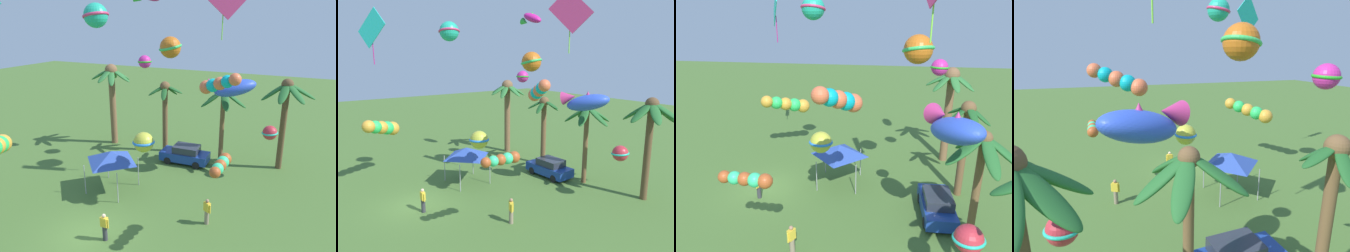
% 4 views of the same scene
% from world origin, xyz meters
% --- Properties ---
extents(ground_plane, '(120.00, 120.00, 0.00)m').
position_xyz_m(ground_plane, '(0.00, 0.00, 0.00)').
color(ground_plane, '#476B2D').
extents(palm_tree_0, '(2.99, 2.72, 6.29)m').
position_xyz_m(palm_tree_0, '(-1.31, 12.65, 4.41)').
color(palm_tree_0, brown).
rests_on(palm_tree_0, ground).
extents(palm_tree_1, '(3.61, 3.60, 6.29)m').
position_xyz_m(palm_tree_1, '(3.93, 12.25, 4.80)').
color(palm_tree_1, brown).
rests_on(palm_tree_1, ground).
extents(palm_tree_2, '(3.74, 3.71, 7.49)m').
position_xyz_m(palm_tree_2, '(-6.59, 12.42, 5.38)').
color(palm_tree_2, brown).
rests_on(palm_tree_2, ground).
extents(palm_tree_3, '(3.94, 4.04, 7.15)m').
position_xyz_m(palm_tree_3, '(8.40, 13.29, 5.41)').
color(palm_tree_3, brown).
rests_on(palm_tree_3, ground).
extents(parked_car_0, '(3.99, 1.91, 1.51)m').
position_xyz_m(parked_car_0, '(1.31, 11.00, 0.75)').
color(parked_car_0, navy).
rests_on(parked_car_0, ground).
extents(spectator_0, '(0.55, 0.26, 1.59)m').
position_xyz_m(spectator_0, '(1.22, 0.07, 0.81)').
color(spectator_0, '#38383D').
rests_on(spectator_0, ground).
extents(spectator_1, '(0.50, 0.38, 1.59)m').
position_xyz_m(spectator_1, '(5.63, 3.76, 0.81)').
color(spectator_1, gray).
rests_on(spectator_1, ground).
extents(festival_tent, '(2.86, 2.86, 2.85)m').
position_xyz_m(festival_tent, '(-1.55, 4.80, 2.47)').
color(festival_tent, '#9E9EA3').
rests_on(festival_tent, ground).
extents(kite_ball_0, '(2.27, 2.27, 1.50)m').
position_xyz_m(kite_ball_0, '(0.72, 9.34, 9.38)').
color(kite_ball_0, '#CC6519').
extents(kite_ball_1, '(1.92, 1.92, 1.25)m').
position_xyz_m(kite_ball_1, '(1.31, 4.24, 4.16)').
color(kite_ball_1, gold).
extents(kite_tube_3, '(2.71, 1.75, 1.52)m').
position_xyz_m(kite_tube_3, '(5.24, 6.08, 7.72)').
color(kite_tube_3, '#E7673D').
extents(kite_ball_4, '(1.85, 1.84, 1.33)m').
position_xyz_m(kite_ball_4, '(-1.00, 3.41, 11.43)').
color(kite_ball_4, '#20B28E').
extents(kite_fish_7, '(3.71, 2.67, 1.73)m').
position_xyz_m(kite_fish_7, '(4.93, 10.68, 6.68)').
color(kite_fish_7, blue).
extents(kite_ball_8, '(1.57, 1.57, 1.03)m').
position_xyz_m(kite_ball_8, '(7.74, 11.09, 3.55)').
color(kite_ball_8, '#C12B37').
extents(kite_tube_9, '(0.64, 2.39, 0.65)m').
position_xyz_m(kite_tube_9, '(6.67, 2.39, 4.53)').
color(kite_tube_9, '#B55023').
extents(kite_ball_10, '(1.58, 1.58, 1.02)m').
position_xyz_m(kite_ball_10, '(-2.23, 10.88, 8.07)').
color(kite_ball_10, '#D22995').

